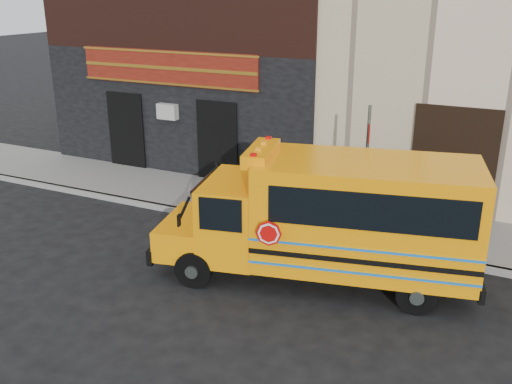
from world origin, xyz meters
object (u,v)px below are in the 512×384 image
object	(u,v)px
school_bus	(334,216)
cyclist	(223,215)
bicycle	(226,228)
sign_pole	(366,170)

from	to	relation	value
school_bus	cyclist	xyz separation A→B (m)	(-2.83, 0.25, -0.58)
school_bus	cyclist	distance (m)	2.90
bicycle	sign_pole	bearing A→B (deg)	-54.42
school_bus	sign_pole	world-z (taller)	sign_pole
sign_pole	cyclist	world-z (taller)	sign_pole
sign_pole	bicycle	size ratio (longest dim) A/B	1.74
bicycle	cyclist	bearing A→B (deg)	107.68
school_bus	sign_pole	distance (m)	2.28
bicycle	cyclist	distance (m)	0.34
sign_pole	bicycle	xyz separation A→B (m)	(-2.82, -1.97, -1.30)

